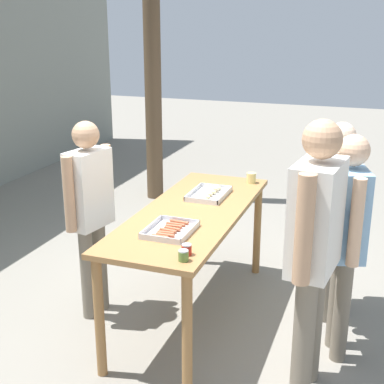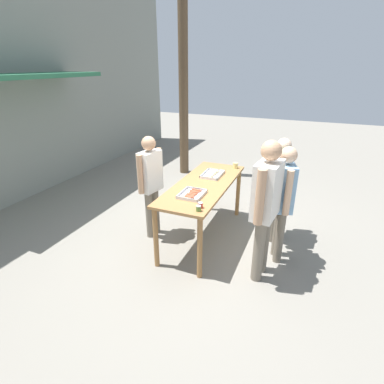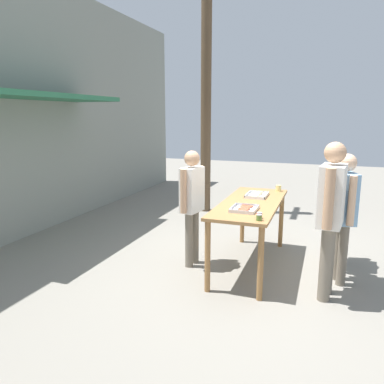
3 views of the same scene
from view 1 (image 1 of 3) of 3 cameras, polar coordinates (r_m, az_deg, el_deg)
ground_plane at (r=4.61m, az=-0.00°, el=-12.91°), size 24.00×24.00×0.00m
serving_table at (r=4.25m, az=-0.00°, el=-3.49°), size 2.05×0.76×0.93m
food_tray_sausages at (r=3.78m, az=-2.35°, el=-4.12°), size 0.39×0.31×0.04m
food_tray_buns at (r=4.55m, az=1.83°, el=-0.15°), size 0.43×0.29×0.06m
condiment_jar_mustard at (r=3.34m, az=-0.92°, el=-6.80°), size 0.07×0.07×0.07m
condiment_jar_ketchup at (r=3.42m, az=-0.58°, el=-6.16°), size 0.07×0.07×0.07m
beer_cup at (r=4.93m, az=6.34°, el=1.50°), size 0.09×0.09×0.09m
person_server_behind_table at (r=4.31m, az=-10.85°, el=-1.06°), size 0.53×0.26×1.63m
person_customer_holding_hotdog at (r=3.38m, az=12.96°, el=-4.82°), size 0.67×0.31×1.82m
person_customer_with_cup at (r=4.39m, az=15.12°, el=-1.46°), size 0.68×0.30×1.63m
person_customer_waiting_in_line at (r=3.85m, az=16.14°, el=-3.74°), size 0.54×0.31×1.65m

